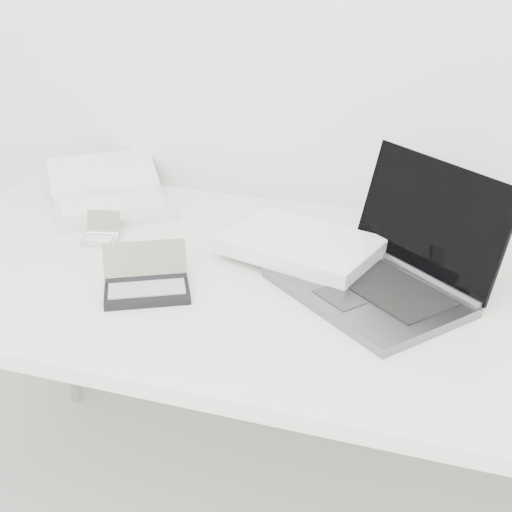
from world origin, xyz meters
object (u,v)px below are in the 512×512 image
(desk, at_px, (276,297))
(laptop_large, at_px, (345,258))
(netbook_open_white, at_px, (110,198))
(palmtop_charcoal, at_px, (147,285))

(desk, bearing_deg, laptop_large, 21.39)
(laptop_large, height_order, netbook_open_white, laptop_large)
(laptop_large, distance_m, netbook_open_white, 0.65)
(netbook_open_white, distance_m, palmtop_charcoal, 0.46)
(netbook_open_white, relative_size, palmtop_charcoal, 2.26)
(netbook_open_white, xyz_separation_m, palmtop_charcoal, (0.28, -0.37, -0.00))
(netbook_open_white, bearing_deg, desk, -61.01)
(desk, bearing_deg, palmtop_charcoal, -147.14)
(desk, xyz_separation_m, laptop_large, (0.13, 0.05, 0.08))
(netbook_open_white, bearing_deg, palmtop_charcoal, -88.80)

